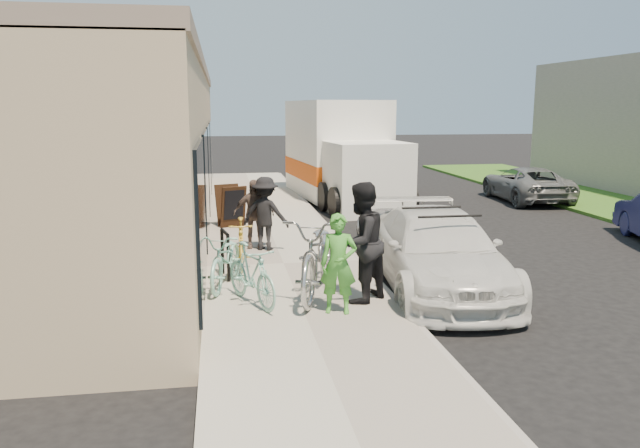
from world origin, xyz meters
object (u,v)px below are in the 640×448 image
woman_rider (338,264)px  bystander_a (265,214)px  bike_rack (225,249)px  sandwich_board (231,206)px  sedan_white (438,252)px  tandem_bike (319,254)px  bystander_b (254,214)px  man_standing (361,242)px  far_car_gray (526,184)px  moving_truck (341,157)px  sedan_silver (391,233)px  cruiser_bike_c (241,244)px  cruiser_bike_a (252,275)px  cruiser_bike_b (226,258)px

woman_rider → bystander_a: bystander_a is taller
bike_rack → sandwich_board: bearing=87.6°
sandwich_board → sedan_white: bearing=-78.4°
sandwich_board → tandem_bike: 6.28m
bystander_b → sedan_white: bearing=-42.6°
tandem_bike → bystander_a: size_ratio=1.62×
bike_rack → man_standing: (2.10, -1.72, 0.43)m
sandwich_board → far_car_gray: size_ratio=0.25×
moving_truck → sedan_silver: bearing=-99.2°
sandwich_board → cruiser_bike_c: bearing=-108.1°
cruiser_bike_c → cruiser_bike_a: bearing=-86.1°
tandem_bike → woman_rider: (0.14, -0.97, 0.08)m
sedan_silver → far_car_gray: far_car_gray is taller
woman_rider → bystander_a: (-0.76, 4.35, 0.04)m
sedan_white → moving_truck: bearing=93.7°
bike_rack → far_car_gray: (10.25, 8.71, -0.09)m
far_car_gray → man_standing: (-8.15, -10.43, 0.52)m
cruiser_bike_b → far_car_gray: bearing=56.8°
sedan_white → far_car_gray: sedan_white is taller
bystander_a → cruiser_bike_b: bearing=96.4°
sandwich_board → woman_rider: bearing=-98.0°
sandwich_board → moving_truck: bearing=33.0°
sedan_white → sedan_silver: sedan_white is taller
cruiser_bike_b → bystander_a: 2.81m
moving_truck → woman_rider: moving_truck is taller
moving_truck → cruiser_bike_a: size_ratio=4.51×
far_car_gray → woman_rider: size_ratio=2.80×
sedan_silver → bystander_b: size_ratio=2.02×
man_standing → cruiser_bike_a: bearing=-44.3°
sandwich_board → sedan_silver: (3.35, -3.18, -0.18)m
bike_rack → man_standing: 2.75m
cruiser_bike_c → bystander_b: bystander_b is taller
bystander_a → sedan_white: bearing=157.6°
sedan_white → tandem_bike: 2.21m
bystander_a → bystander_b: 0.34m
bike_rack → moving_truck: (4.05, 9.89, 0.83)m
sandwich_board → man_standing: (1.89, -6.60, 0.41)m
woman_rider → cruiser_bike_c: bearing=130.1°
cruiser_bike_a → cruiser_bike_c: size_ratio=1.02×
man_standing → cruiser_bike_b: man_standing is taller
bike_rack → cruiser_bike_b: bearing=-88.6°
tandem_bike → cruiser_bike_c: bearing=139.9°
sedan_silver → cruiser_bike_a: bearing=-130.1°
moving_truck → cruiser_bike_c: 9.96m
man_standing → cruiser_bike_a: size_ratio=1.20×
woman_rider → bystander_b: (-1.00, 4.59, -0.00)m
sedan_silver → moving_truck: moving_truck is taller
far_car_gray → cruiser_bike_c: (-9.94, -8.01, 0.03)m
sedan_silver → moving_truck: size_ratio=0.43×
bike_rack → sandwich_board: 4.89m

